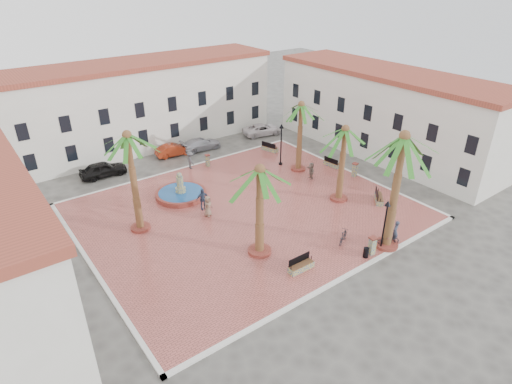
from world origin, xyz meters
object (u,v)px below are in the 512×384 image
bench_ne (270,148)px  car_silver (201,144)px  pedestrian_fountain_a (208,206)px  pedestrian_north (190,160)px  palm_s (402,149)px  lamppost_s (386,217)px  cyclist_b (387,237)px  palm_nw (129,146)px  cyclist_a (395,232)px  car_black (103,169)px  lamppost_e (281,137)px  bollard_se (372,246)px  bicycle_a (387,240)px  bench_s (301,266)px  bench_se (379,198)px  litter_bin (366,253)px  palm_ne (301,112)px  bicycle_b (343,236)px  palm_e (345,138)px  fountain (181,193)px  car_red (174,150)px  bollard_e (355,170)px  pedestrian_east (311,171)px  car_white (262,129)px  bench_e (332,164)px  palm_sw (260,181)px  bollard_n (208,160)px  pedestrian_fountain_b (203,199)px

bench_ne → car_silver: size_ratio=0.44×
pedestrian_fountain_a → pedestrian_north: bearing=46.2°
bench_ne → car_silver: 7.82m
palm_s → car_silver: 25.94m
palm_s → lamppost_s: palm_s is taller
cyclist_b → pedestrian_fountain_a: size_ratio=0.93×
palm_nw → palm_s: 18.87m
cyclist_a → car_black: size_ratio=0.40×
lamppost_e → bollard_se: lamppost_e is taller
lamppost_s → bollard_se: 2.26m
palm_s → bicycle_a: bearing=0.0°
bench_s → bench_ne: 21.36m
bench_se → litter_bin: bench_se is taller
bench_se → lamppost_e: (-1.86, 11.29, 2.70)m
palm_ne → cyclist_b: (-3.84, -14.00, -5.17)m
bench_s → bicycle_a: bench_s is taller
cyclist_b → palm_nw: bearing=-83.7°
bollard_se → bicycle_b: (-0.53, 2.25, -0.22)m
palm_ne → palm_s: bearing=-105.1°
bollard_se → palm_e: bearing=59.9°
fountain → cyclist_a: (9.38, -15.99, 0.59)m
fountain → car_red: (4.00, 9.22, 0.20)m
bollard_e → car_black: 24.76m
palm_e → pedestrian_east: size_ratio=4.14×
bench_se → bollard_e: (2.13, 4.74, 0.43)m
palm_s → lamppost_s: size_ratio=2.23×
palm_nw → car_red: bearing=53.2°
lamppost_s → palm_e: bearing=66.6°
palm_ne → car_white: (3.54, 10.67, -5.48)m
palm_s → car_silver: palm_s is taller
bench_s → bench_e: (14.07, 10.88, -0.01)m
palm_sw → pedestrian_fountain_a: palm_sw is taller
lamppost_e → cyclist_b: 16.54m
palm_s → palm_sw: bearing=148.1°
bollard_n → pedestrian_north: 1.78m
bollard_e → lamppost_s: bearing=-129.2°
palm_nw → palm_sw: size_ratio=1.17×
pedestrian_north → bicycle_a: bearing=-163.0°
bench_ne → bollard_n: 7.76m
fountain → pedestrian_north: (3.66, 4.81, 0.59)m
bicycle_b → pedestrian_north: size_ratio=0.95×
bollard_se → car_black: 26.84m
lamppost_e → pedestrian_north: 9.52m
palm_e → palm_s: bearing=-109.0°
bollard_se → pedestrian_fountain_b: 14.32m
lamppost_s → lamppost_e: 16.52m
cyclist_a → pedestrian_fountain_b: size_ratio=0.95×
cyclist_a → car_silver: bearing=-105.9°
fountain → palm_sw: 12.29m
palm_nw → car_red: palm_nw is taller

